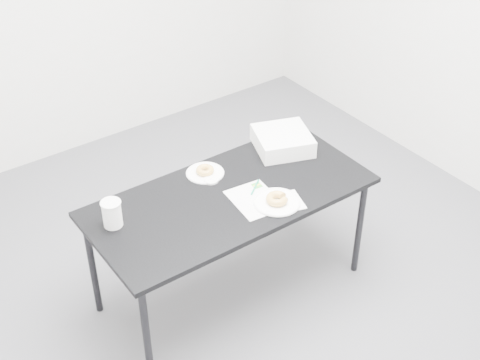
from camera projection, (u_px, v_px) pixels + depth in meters
floor at (229, 304)px, 3.72m from camera, size 4.00×4.00×0.00m
table at (230, 202)px, 3.46m from camera, size 1.48×0.70×0.67m
scorecard at (255, 200)px, 3.39m from camera, size 0.25×0.30×0.00m
logo_patch at (257, 185)px, 3.49m from camera, size 0.05×0.05×0.00m
pen at (255, 187)px, 3.47m from camera, size 0.11×0.09×0.01m
napkin at (286, 202)px, 3.38m from camera, size 0.21×0.21×0.00m
plate_near at (277, 202)px, 3.37m from camera, size 0.24×0.24×0.01m
donut_near at (277, 199)px, 3.36m from camera, size 0.15×0.15×0.04m
plate_far at (205, 173)px, 3.58m from camera, size 0.21×0.21×0.01m
donut_far at (205, 170)px, 3.57m from camera, size 0.12×0.12×0.03m
coffee_cup at (112, 214)px, 3.19m from camera, size 0.09×0.09×0.14m
cup_lid at (211, 180)px, 3.53m from camera, size 0.08×0.08×0.01m
bakery_box at (283, 141)px, 3.76m from camera, size 0.38×0.38×0.10m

